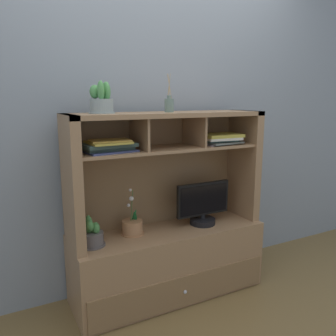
{
  "coord_description": "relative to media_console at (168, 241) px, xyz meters",
  "views": [
    {
      "loc": [
        -1.07,
        -2.05,
        1.4
      ],
      "look_at": [
        0.0,
        0.0,
        0.93
      ],
      "focal_mm": 37.09,
      "sensor_mm": 36.0,
      "label": 1
    }
  ],
  "objects": [
    {
      "name": "floor_plane",
      "position": [
        0.0,
        -0.01,
        -0.41
      ],
      "size": [
        6.0,
        6.0,
        0.02
      ],
      "primitive_type": "cube",
      "color": "brown",
      "rests_on": "ground"
    },
    {
      "name": "back_wall",
      "position": [
        0.0,
        0.25,
        1.0
      ],
      "size": [
        6.0,
        0.02,
        2.8
      ],
      "primitive_type": "cube",
      "color": "gray",
      "rests_on": "ground"
    },
    {
      "name": "media_console",
      "position": [
        0.0,
        0.0,
        0.0
      ],
      "size": [
        1.36,
        0.49,
        1.3
      ],
      "color": "#9A734E",
      "rests_on": "ground"
    },
    {
      "name": "tv_monitor",
      "position": [
        0.27,
        -0.04,
        0.23
      ],
      "size": [
        0.42,
        0.19,
        0.31
      ],
      "color": "black",
      "rests_on": "media_console"
    },
    {
      "name": "potted_orchid",
      "position": [
        -0.26,
        0.02,
        0.14
      ],
      "size": [
        0.16,
        0.16,
        0.32
      ],
      "color": "#AB764C",
      "rests_on": "media_console"
    },
    {
      "name": "potted_fern",
      "position": [
        -0.55,
        -0.04,
        0.16
      ],
      "size": [
        0.17,
        0.17,
        0.19
      ],
      "color": "#554F4D",
      "rests_on": "media_console"
    },
    {
      "name": "magazine_stack_left",
      "position": [
        0.4,
        -0.04,
        0.71
      ],
      "size": [
        0.31,
        0.25,
        0.07
      ],
      "color": "slate",
      "rests_on": "media_console"
    },
    {
      "name": "magazine_stack_centre",
      "position": [
        -0.42,
        -0.03,
        0.71
      ],
      "size": [
        0.34,
        0.24,
        0.08
      ],
      "color": "#3A4375",
      "rests_on": "media_console"
    },
    {
      "name": "diffuser_bottle",
      "position": [
        0.0,
        -0.02,
        0.96
      ],
      "size": [
        0.06,
        0.06,
        0.25
      ],
      "color": "slate",
      "rests_on": "media_console"
    },
    {
      "name": "potted_succulent",
      "position": [
        -0.44,
        0.02,
        0.98
      ],
      "size": [
        0.16,
        0.16,
        0.19
      ],
      "color": "#889897",
      "rests_on": "media_console"
    }
  ]
}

